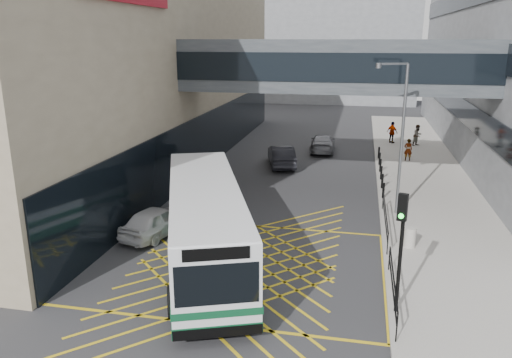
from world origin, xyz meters
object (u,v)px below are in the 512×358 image
Objects in this scene: traffic_light at (401,236)px; pedestrian_a at (408,150)px; litter_bin at (410,237)px; pedestrian_c at (392,132)px; pedestrian_b at (418,135)px; car_white at (157,221)px; car_dark at (281,156)px; car_silver at (323,143)px; street_lamp at (399,131)px; bus at (205,221)px.

pedestrian_a is at bearing 103.03° from traffic_light.
pedestrian_c is (0.36, 23.15, 0.49)m from litter_bin.
pedestrian_b is 0.95× the size of pedestrian_c.
traffic_light is (10.71, -5.19, 2.20)m from car_white.
car_white is 14.79m from car_dark.
car_silver is 19.93m from litter_bin.
car_silver is at bearing 83.92° from street_lamp.
pedestrian_c is at bearing 118.92° from pedestrian_b.
pedestrian_a is 0.93× the size of pedestrian_b.
pedestrian_a reaches higher than car_dark.
pedestrian_a is 5.91m from pedestrian_b.
bus is 27.76m from pedestrian_b.
car_white is at bearing 59.97° from car_dark.
car_silver is at bearing -130.45° from car_dark.
car_dark is 9.63m from pedestrian_a.
street_lamp is at bearing -142.67° from pedestrian_b.
pedestrian_b is at bearing -106.93° from car_white.
street_lamp is at bearing 105.95° from car_silver.
pedestrian_b is at bearing -156.65° from pedestrian_c.
car_white is at bearing 172.61° from traffic_light.
pedestrian_b is (7.81, 3.30, 0.31)m from car_silver.
pedestrian_a is (12.85, 17.35, 0.27)m from car_white.
pedestrian_c is (12.01, 23.78, 0.38)m from car_white.
bus is at bearing 178.07° from traffic_light.
car_dark is 5.58× the size of litter_bin.
car_silver is at bearing 105.64° from litter_bin.
bus reaches higher than car_silver.
pedestrian_b is (10.89, 25.52, -0.76)m from bus.
pedestrian_c is (0.84, 18.82, -3.49)m from street_lamp.
pedestrian_c reaches higher than litter_bin.
car_dark is 12.59m from pedestrian_c.
litter_bin is 0.47× the size of pedestrian_c.
traffic_light reaches higher than car_white.
pedestrian_b is (3.37, 28.31, -1.86)m from traffic_light.
car_dark is 2.99× the size of pedestrian_a.
bus is 21.99m from pedestrian_a.
traffic_light is 2.26× the size of pedestrian_c.
car_white is at bearing 122.36° from bus.
car_silver is 25.50m from traffic_light.
pedestrian_a is 6.49m from pedestrian_c.
street_lamp is at bearing 128.31° from pedestrian_c.
pedestrian_c is (-2.07, 0.65, 0.04)m from pedestrian_b.
pedestrian_a is (2.14, 22.54, -1.93)m from traffic_light.
traffic_light is 0.55× the size of street_lamp.
street_lamp reaches higher than litter_bin.
car_silver is 0.62× the size of street_lamp.
car_dark reaches higher than car_silver.
pedestrian_a is 0.89× the size of pedestrian_c.
pedestrian_a is (1.20, 16.72, 0.38)m from litter_bin.
pedestrian_a is (9.14, 3.03, 0.21)m from car_dark.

